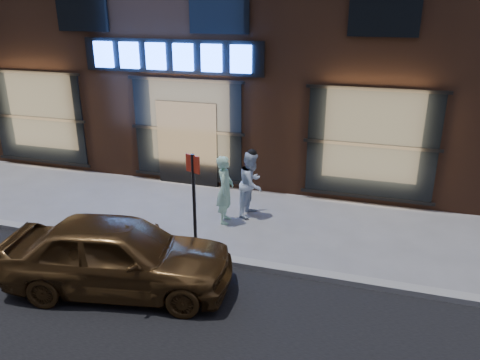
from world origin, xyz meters
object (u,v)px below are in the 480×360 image
at_px(man_bowtie, 225,190).
at_px(sign_post, 194,196).
at_px(gold_sedan, 119,254).
at_px(man_cap, 252,184).

relative_size(man_bowtie, sign_post, 0.74).
distance_m(gold_sedan, sign_post, 1.85).
bearing_deg(man_bowtie, man_cap, -48.51).
xyz_separation_m(man_bowtie, gold_sedan, (-0.92, -3.24, -0.13)).
bearing_deg(man_cap, gold_sedan, 168.16).
height_order(man_bowtie, man_cap, man_bowtie).
bearing_deg(man_cap, man_bowtie, 149.03).
bearing_deg(gold_sedan, sign_post, -40.56).
bearing_deg(man_bowtie, sign_post, 168.93).
relative_size(gold_sedan, sign_post, 1.85).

